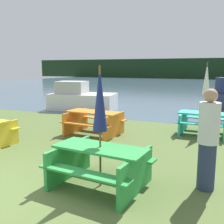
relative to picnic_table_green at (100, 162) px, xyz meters
name	(u,v)px	position (x,y,z in m)	size (l,w,h in m)	color
water	(197,85)	(-1.59, 31.09, -0.46)	(60.00, 50.00, 0.00)	#425B6B
far_treeline	(209,68)	(-1.59, 51.09, 1.54)	(80.00, 1.60, 4.00)	#193319
picnic_table_green	(100,162)	(0.00, 0.00, 0.00)	(1.83, 1.51, 0.75)	green
picnic_table_orange	(94,121)	(-1.88, 3.32, 0.01)	(1.85, 1.50, 0.77)	orange
picnic_table_teal	(204,121)	(1.42, 4.86, -0.02)	(1.67, 1.44, 0.72)	#33B7A8
umbrella_white	(206,79)	(1.42, 4.86, 1.35)	(0.24, 0.24, 2.36)	brown
umbrella_navy	(100,100)	(0.00, 0.00, 1.17)	(0.27, 0.27, 2.23)	brown
boat	(81,99)	(-5.02, 7.79, 0.10)	(3.62, 2.32, 1.47)	silver
person	(208,140)	(1.81, 0.65, 0.46)	(0.37, 0.37, 1.83)	#283351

